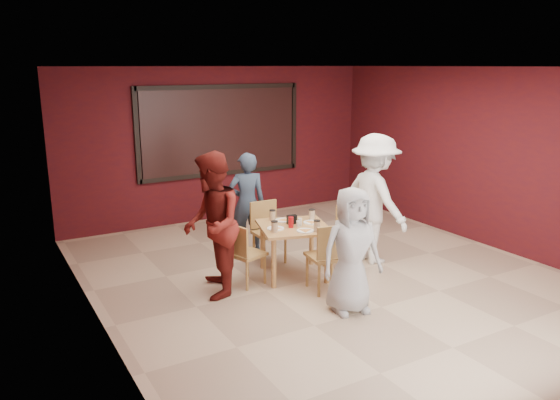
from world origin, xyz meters
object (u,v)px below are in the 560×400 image
chair_back (267,228)px  diner_left (212,225)px  chair_right (343,233)px  dining_table (294,231)px  diner_right (375,199)px  chair_front (329,253)px  diner_back (247,203)px  diner_front (351,250)px  chair_left (243,251)px

chair_back → diner_left: 1.46m
chair_right → diner_left: diner_left is taller
dining_table → chair_back: bearing=91.8°
chair_right → diner_right: size_ratio=0.44×
dining_table → chair_front: 0.72m
dining_table → chair_front: size_ratio=1.23×
dining_table → chair_right: bearing=-0.2°
chair_back → chair_right: 1.12m
chair_back → chair_right: size_ratio=1.05×
diner_back → diner_front: bearing=108.6°
chair_left → chair_right: chair_left is taller
chair_right → diner_front: (-0.84, -1.28, 0.27)m
chair_back → chair_right: chair_back is taller
chair_left → diner_back: size_ratio=0.54×
dining_table → diner_front: diner_front is taller
diner_back → diner_right: (1.42, -1.29, 0.16)m
diner_back → diner_right: 1.92m
chair_left → chair_right: size_ratio=1.01×
dining_table → chair_left: 0.77m
chair_front → diner_back: diner_back is taller
dining_table → diner_back: diner_back is taller
dining_table → diner_left: (-1.20, -0.04, 0.28)m
diner_left → diner_front: bearing=64.7°
diner_front → diner_left: size_ratio=0.82×
diner_front → dining_table: bearing=100.9°
chair_left → diner_left: size_ratio=0.46×
dining_table → chair_right: size_ratio=1.34×
chair_left → diner_front: diner_front is taller
chair_back → diner_right: diner_right is taller
chair_front → diner_left: 1.50m
diner_back → diner_right: size_ratio=0.83×
diner_front → chair_front: bearing=92.0°
chair_right → chair_left: bearing=178.9°
chair_back → chair_left: 1.01m
diner_left → diner_right: 2.52m
diner_front → diner_left: diner_left is taller
dining_table → diner_left: size_ratio=0.62×
diner_back → diner_left: bearing=64.7°
chair_back → diner_left: bearing=-147.5°
chair_left → diner_right: diner_right is taller
chair_right → diner_right: (0.48, -0.09, 0.47)m
chair_front → diner_right: (1.23, 0.61, 0.43)m
diner_right → diner_back: bearing=46.3°
dining_table → chair_right: 0.85m
diner_back → diner_right: diner_right is taller
dining_table → chair_front: bearing=-83.0°
chair_front → chair_left: size_ratio=1.08×
diner_back → chair_front: bearing=112.1°
dining_table → diner_front: 1.29m
chair_back → diner_right: (1.33, -0.81, 0.44)m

